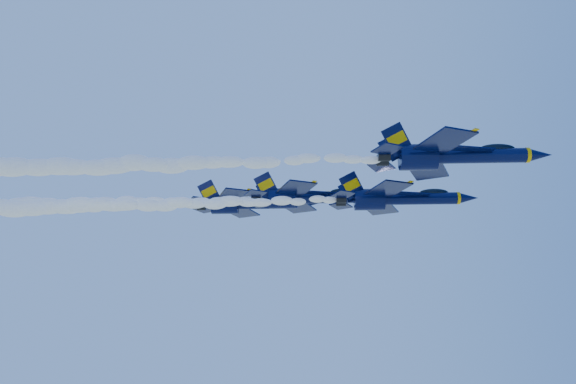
{
  "coord_description": "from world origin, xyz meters",
  "views": [
    {
      "loc": [
        -3.42,
        -74.84,
        127.55
      ],
      "look_at": [
        -6.38,
        -0.29,
        151.97
      ],
      "focal_mm": 35.0,
      "sensor_mm": 36.0,
      "label": 1
    }
  ],
  "objects_px": {
    "jet_lead": "(453,156)",
    "jet_second": "(397,198)",
    "jet_fourth": "(250,203)",
    "jet_third": "(309,197)"
  },
  "relations": [
    {
      "from": "jet_third",
      "to": "jet_fourth",
      "type": "height_order",
      "value": "jet_fourth"
    },
    {
      "from": "jet_lead",
      "to": "jet_third",
      "type": "distance_m",
      "value": 24.45
    },
    {
      "from": "jet_third",
      "to": "jet_fourth",
      "type": "bearing_deg",
      "value": 139.51
    },
    {
      "from": "jet_fourth",
      "to": "jet_second",
      "type": "bearing_deg",
      "value": -32.76
    },
    {
      "from": "jet_lead",
      "to": "jet_second",
      "type": "height_order",
      "value": "jet_lead"
    },
    {
      "from": "jet_lead",
      "to": "jet_third",
      "type": "height_order",
      "value": "jet_third"
    },
    {
      "from": "jet_lead",
      "to": "jet_fourth",
      "type": "height_order",
      "value": "jet_fourth"
    },
    {
      "from": "jet_second",
      "to": "jet_third",
      "type": "bearing_deg",
      "value": 154.78
    },
    {
      "from": "jet_second",
      "to": "jet_fourth",
      "type": "bearing_deg",
      "value": 147.24
    },
    {
      "from": "jet_second",
      "to": "jet_third",
      "type": "relative_size",
      "value": 0.98
    }
  ]
}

